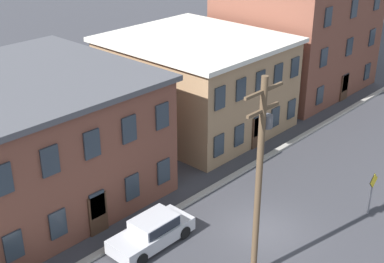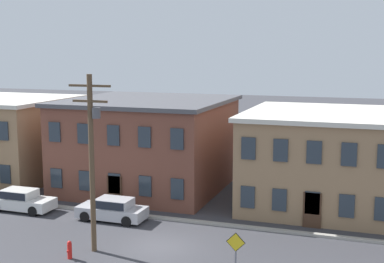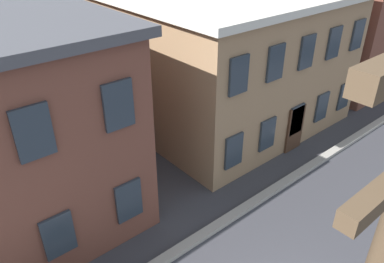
{
  "view_description": "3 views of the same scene",
  "coord_description": "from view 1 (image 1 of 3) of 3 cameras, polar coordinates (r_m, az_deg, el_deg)",
  "views": [
    {
      "loc": [
        -19.14,
        -12.86,
        16.09
      ],
      "look_at": [
        -1.45,
        3.56,
        4.94
      ],
      "focal_mm": 50.0,
      "sensor_mm": 36.0,
      "label": 1
    },
    {
      "loc": [
        10.88,
        -26.03,
        10.71
      ],
      "look_at": [
        1.05,
        2.39,
        6.12
      ],
      "focal_mm": 50.0,
      "sensor_mm": 36.0,
      "label": 2
    },
    {
      "loc": [
        -5.59,
        -2.33,
        9.44
      ],
      "look_at": [
        -0.65,
        3.51,
        5.05
      ],
      "focal_mm": 35.0,
      "sensor_mm": 36.0,
      "label": 3
    }
  ],
  "objects": [
    {
      "name": "ground_plane",
      "position": [
        28.12,
        7.48,
        -10.35
      ],
      "size": [
        200.0,
        200.0,
        0.0
      ],
      "primitive_type": "plane",
      "color": "#38383D"
    },
    {
      "name": "apartment_annex",
      "position": [
        46.34,
        11.22,
        11.98
      ],
      "size": [
        12.23,
        10.28,
        12.31
      ],
      "color": "brown",
      "rests_on": "ground_plane"
    },
    {
      "name": "utility_pole",
      "position": [
        22.31,
        7.25,
        -4.25
      ],
      "size": [
        2.4,
        0.44,
        9.5
      ],
      "color": "brown",
      "rests_on": "ground_plane"
    },
    {
      "name": "car_silver",
      "position": [
        26.61,
        -4.24,
        -10.48
      ],
      "size": [
        4.4,
        1.92,
        1.43
      ],
      "color": "#B7B7BC",
      "rests_on": "ground_plane"
    },
    {
      "name": "apartment_midblock",
      "position": [
        30.72,
        -17.03,
        -0.56
      ],
      "size": [
        12.03,
        12.09,
        6.98
      ],
      "color": "brown",
      "rests_on": "ground_plane"
    },
    {
      "name": "kerb_strip",
      "position": [
        30.4,
        0.57,
        -6.98
      ],
      "size": [
        56.0,
        0.36,
        0.16
      ],
      "primitive_type": "cube",
      "color": "#9E998E",
      "rests_on": "ground_plane"
    },
    {
      "name": "caution_sign",
      "position": [
        29.83,
        18.69,
        -5.62
      ],
      "size": [
        0.91,
        0.08,
        2.48
      ],
      "color": "slate",
      "rests_on": "ground_plane"
    },
    {
      "name": "apartment_far",
      "position": [
        38.33,
        0.46,
        5.28
      ],
      "size": [
        10.52,
        11.51,
        6.54
      ],
      "color": "#9E7A56",
      "rests_on": "ground_plane"
    }
  ]
}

